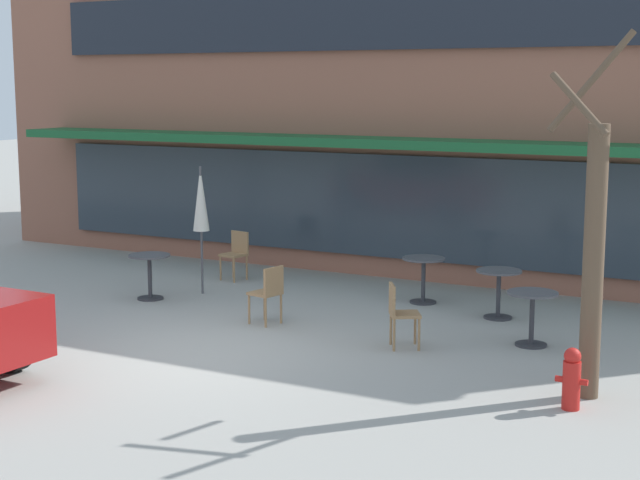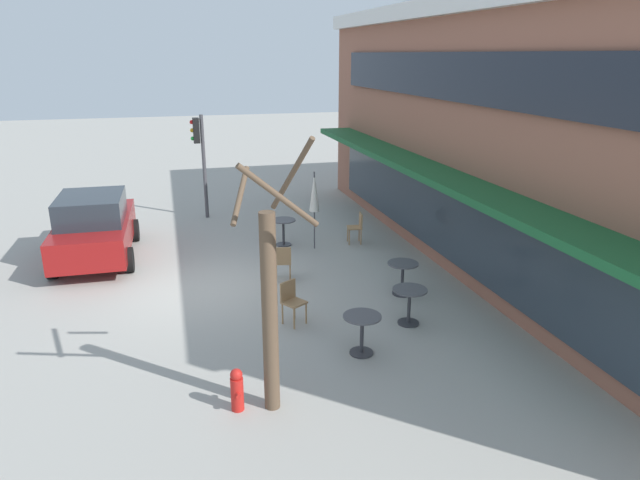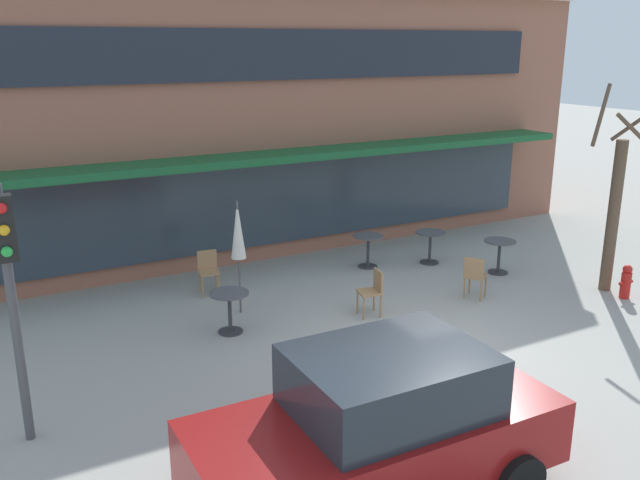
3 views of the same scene
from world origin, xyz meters
name	(u,v)px [view 1 (image 1 of 3)]	position (x,y,z in m)	size (l,w,h in m)	color
ground_plane	(196,354)	(0.00, 0.00, 0.00)	(80.00, 80.00, 0.00)	#9E9B93
building_facade	(460,97)	(0.00, 9.96, 3.29)	(18.32, 9.10, 6.58)	#935B47
cafe_table_near_wall	(423,272)	(1.50, 4.33, 0.52)	(0.70, 0.70, 0.76)	#333338
cafe_table_streetside	(499,286)	(2.93, 3.88, 0.52)	(0.70, 0.70, 0.76)	#333338
cafe_table_by_tree	(150,269)	(-2.65, 2.42, 0.52)	(0.70, 0.70, 0.76)	#333338
cafe_table_mid_patio	(532,309)	(3.84, 2.55, 0.52)	(0.70, 0.70, 0.76)	#333338
patio_umbrella_green_folded	(201,200)	(-2.13, 3.20, 1.63)	(0.28, 0.28, 2.20)	#4C4C51
cafe_chair_0	(400,310)	(2.28, 1.59, 0.53)	(0.55, 0.55, 0.89)	#9E754C
cafe_chair_1	(269,290)	(0.02, 1.87, 0.53)	(0.47, 0.47, 0.89)	#9E754C
cafe_chair_2	(236,251)	(-2.29, 4.52, 0.53)	(0.46, 0.46, 0.89)	#9E754C
street_tree	(595,243)	(5.07, 0.68, 1.80)	(1.31, 1.20, 4.21)	brown
fire_hydrant	(572,378)	(5.00, 0.14, 0.35)	(0.36, 0.20, 0.71)	red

